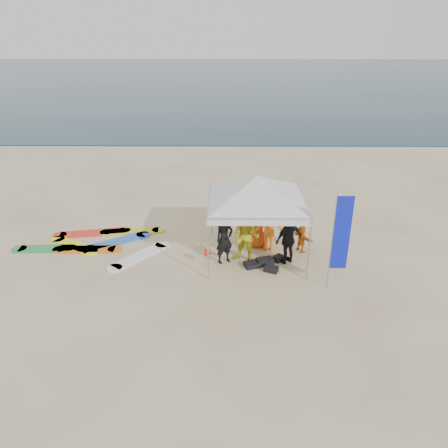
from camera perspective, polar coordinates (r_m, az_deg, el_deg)
ground at (r=13.68m, az=-2.44°, el=-9.12°), size 120.00×120.00×0.00m
ocean at (r=71.77m, az=-0.07°, el=18.50°), size 160.00×84.00×0.08m
shoreline_foam at (r=30.54m, az=-0.81°, el=10.16°), size 160.00×1.20×0.01m
person_black_a at (r=14.98m, az=0.06°, el=-1.99°), size 0.77×0.69×1.78m
person_yellow at (r=14.98m, az=2.89°, el=-1.63°), size 1.17×1.05×1.96m
person_orange_a at (r=15.89m, az=5.91°, el=-0.38°), size 1.22×0.73×1.84m
person_black_b at (r=15.11m, az=8.43°, el=-1.96°), size 1.14×0.93×1.81m
person_orange_b at (r=16.10m, az=4.49°, el=-0.21°), size 0.89×0.63×1.72m
person_seated at (r=16.13m, az=10.09°, el=-1.89°), size 0.77×0.94×1.01m
canopy_tent at (r=14.67m, az=4.37°, el=6.25°), size 4.55×4.55×3.43m
feather_flag at (r=13.49m, az=14.98°, el=-1.34°), size 0.54×0.04×3.20m
marker_pennant at (r=14.93m, az=-2.04°, el=-3.81°), size 0.28×0.28×0.64m
gear_pile at (r=15.17m, az=5.36°, el=-5.13°), size 1.47×1.18×0.22m
surfboard_spread at (r=17.25m, az=-15.90°, el=-2.41°), size 5.47×3.47×0.07m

